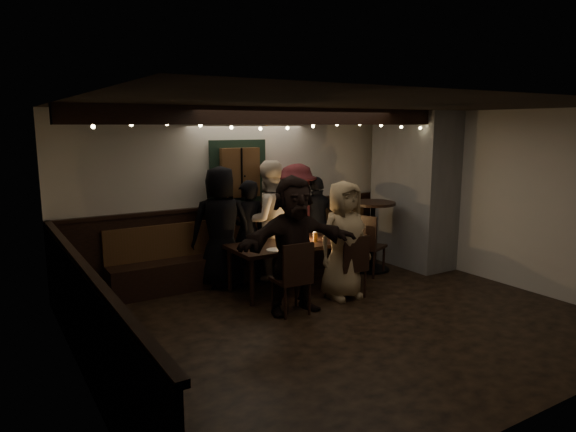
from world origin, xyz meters
TOP-DOWN VIEW (x-y plane):
  - room at (1.07, 1.42)m, footprint 6.02×5.01m
  - dining_table at (0.19, 1.40)m, footprint 1.94×0.83m
  - chair_near_left at (-0.41, 0.48)m, footprint 0.45×0.45m
  - chair_near_right at (0.64, 0.62)m, footprint 0.45×0.45m
  - chair_end at (1.49, 1.34)m, footprint 0.59×0.59m
  - high_top at (1.78, 1.54)m, footprint 0.72×0.72m
  - person_a at (-0.69, 2.05)m, footprint 1.02×0.84m
  - person_b at (-0.26, 2.02)m, footprint 0.58×0.39m
  - person_c at (0.10, 2.04)m, footprint 0.95×0.77m
  - person_d at (0.71, 2.17)m, footprint 1.29×0.98m
  - person_e at (1.09, 2.13)m, footprint 0.92×0.42m
  - person_f at (-0.34, 0.60)m, footprint 1.68×0.67m
  - person_g at (0.54, 0.70)m, footprint 0.80×0.53m

SIDE VIEW (x-z plane):
  - chair_near_right at x=0.64m, z-range 0.06..0.94m
  - chair_near_left at x=-0.41m, z-range 0.06..1.01m
  - chair_end at x=1.49m, z-range 0.06..1.05m
  - dining_table at x=0.19m, z-range 0.21..1.06m
  - high_top at x=1.78m, z-range 0.15..1.29m
  - person_e at x=1.09m, z-range 0.00..1.54m
  - person_b at x=-0.26m, z-range 0.00..1.57m
  - person_g at x=0.54m, z-range 0.00..1.64m
  - person_d at x=0.71m, z-range 0.00..1.76m
  - person_f at x=-0.34m, z-range 0.00..1.76m
  - person_a at x=-0.69m, z-range 0.00..1.80m
  - person_c at x=0.10m, z-range 0.00..1.85m
  - room at x=1.07m, z-range -0.24..2.38m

